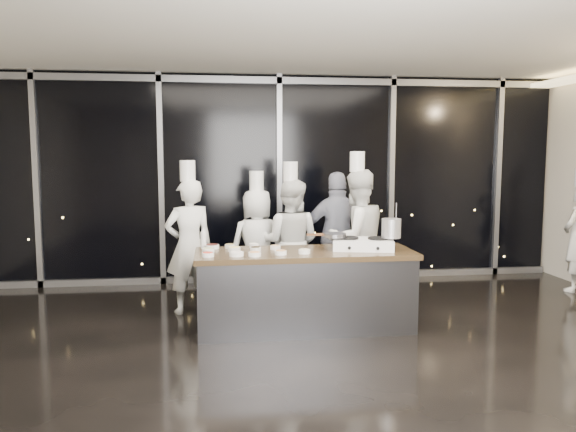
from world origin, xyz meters
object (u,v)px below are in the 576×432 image
Objects in this scene: chef_far_left at (189,245)px; chef_right at (356,238)px; stock_pot at (391,228)px; stove at (363,244)px; chef_left at (257,244)px; chef_center at (290,242)px; demo_counter at (305,290)px; frying_pan at (334,235)px; guest at (338,236)px.

chef_far_left is 0.95× the size of chef_right.
stock_pot is 0.93m from chef_right.
chef_left is at bearing 145.24° from stove.
chef_left is (-1.13, 1.26, -0.18)m from stove.
chef_right is (0.83, -0.24, 0.06)m from chef_center.
chef_right is at bearing 45.66° from demo_counter.
stove is at bearing 137.60° from chef_far_left.
chef_left is at bearing 109.27° from demo_counter.
chef_center is (-1.00, 1.13, -0.31)m from stock_pot.
chef_far_left is (-1.68, 0.77, -0.20)m from frying_pan.
chef_left is (-0.79, 1.19, -0.28)m from frying_pan.
chef_center reaches higher than stock_pot.
chef_left reaches higher than stove.
stove is 0.40× the size of chef_center.
chef_far_left is 1.01× the size of chef_center.
chef_center is at bearing 15.69° from guest.
chef_left reaches higher than demo_counter.
demo_counter is 1.29× the size of chef_far_left.
frying_pan is 1.07m from chef_center.
demo_counter is 1.24m from chef_right.
stock_pot is 1.34m from guest.
chef_left is at bearing -5.23° from chef_center.
demo_counter is 11.29× the size of stock_pot.
stock_pot is 0.12× the size of guest.
chef_center reaches higher than chef_left.
stock_pot is (0.98, -0.06, 0.70)m from demo_counter.
chef_left is 0.48m from chef_center.
frying_pan reaches higher than stove.
chef_far_left is at bearing 170.92° from stove.
stove is at bearing 61.55° from chef_right.
chef_right reaches higher than guest.
chef_far_left reaches higher than stock_pot.
guest is 0.42m from chef_right.
stove is 1.70m from chef_left.
stove is at bearing 116.85° from chef_left.
frying_pan is at bearing 135.57° from chef_far_left.
chef_right is (0.81, 0.82, 0.45)m from demo_counter.
guest is at bearing -147.19° from chef_center.
chef_left reaches higher than frying_pan.
guest is (0.30, 1.13, -0.19)m from frying_pan.
chef_far_left reaches higher than stove.
demo_counter is 1.39m from chef_left.
chef_far_left is at bearing 10.83° from chef_left.
chef_right is (1.25, -0.45, 0.12)m from chef_left.
chef_center is (1.31, 0.22, -0.02)m from chef_far_left.
stock_pot is (0.31, -0.08, 0.18)m from stove.
demo_counter is at bearing 65.40° from guest.
stock_pot reaches higher than demo_counter.
guest is (0.67, 0.14, 0.04)m from chef_center.
demo_counter is 1.40× the size of guest.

